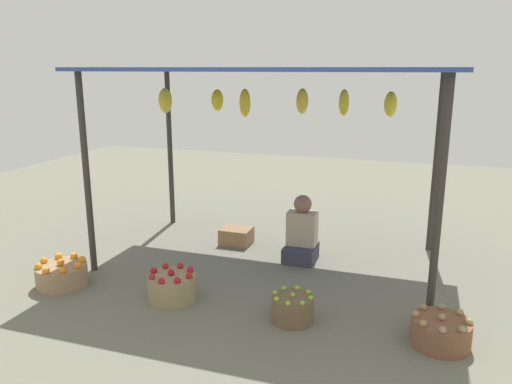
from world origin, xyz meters
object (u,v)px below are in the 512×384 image
Objects in this scene: basket_oranges at (62,274)px; basket_red_apples at (172,287)px; vendor_person at (302,235)px; basket_potatoes at (441,332)px; wooden_crate_near_vendor at (236,236)px; basket_limes at (292,308)px.

basket_oranges is 1.24m from basket_red_apples.
vendor_person reaches higher than basket_potatoes.
wooden_crate_near_vendor is at bearing 144.60° from basket_potatoes.
basket_red_apples is 1.70m from wooden_crate_near_vendor.
vendor_person is 2.06× the size of basket_limes.
basket_red_apples is at bearing 179.05° from basket_potatoes.
vendor_person is 1.67× the size of basket_red_apples.
basket_potatoes is (1.52, -1.48, -0.18)m from vendor_person.
basket_red_apples reaches higher than basket_oranges.
basket_red_apples is 2.48m from basket_potatoes.
basket_oranges is 2.47m from basket_limes.
basket_red_apples is at bearing 178.09° from basket_limes.
vendor_person is 2.67m from basket_oranges.
vendor_person reaches higher than basket_limes.
vendor_person is at bearing 34.57° from basket_oranges.
vendor_person is 1.62× the size of basket_potatoes.
basket_oranges is at bearing -145.43° from vendor_person.
vendor_person is 0.98m from wooden_crate_near_vendor.
wooden_crate_near_vendor is (-0.92, 0.26, -0.19)m from vendor_person.
vendor_person is at bearing -15.80° from wooden_crate_near_vendor.
basket_red_apples is 1.23m from basket_limes.
vendor_person reaches higher than basket_red_apples.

